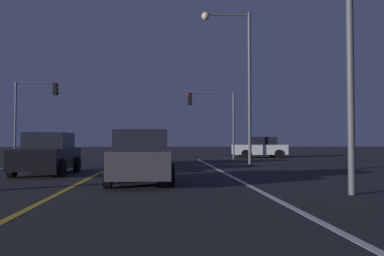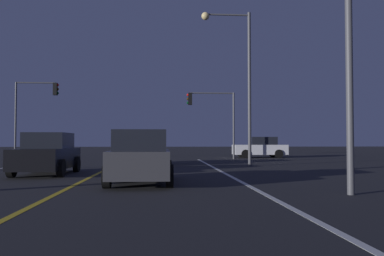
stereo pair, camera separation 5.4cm
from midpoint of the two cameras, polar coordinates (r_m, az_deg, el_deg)
lane_edge_right at (r=11.39m, az=9.29°, el=-8.66°), size 0.16×37.08×0.01m
lane_center_divider at (r=11.41m, az=-17.95°, el=-8.58°), size 0.16×37.08×0.01m
car_crossing_side at (r=33.43m, az=9.73°, el=-2.76°), size 4.30×2.02×1.70m
car_oncoming at (r=17.38m, az=-19.76°, el=-3.52°), size 2.02×4.30×1.70m
car_lead_same_lane at (r=13.00m, az=-7.15°, el=-4.20°), size 2.02×4.30×1.70m
car_ahead_far at (r=23.49m, az=-6.31°, el=-3.16°), size 2.02×4.30×1.70m
traffic_light_near_right at (r=30.35m, az=2.67°, el=2.73°), size 3.64×0.36×5.04m
traffic_light_near_left at (r=31.58m, az=-21.24°, el=3.44°), size 3.15×0.36×5.69m
street_lamp_right_far at (r=22.43m, az=6.66°, el=8.47°), size 2.74×0.44×8.47m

